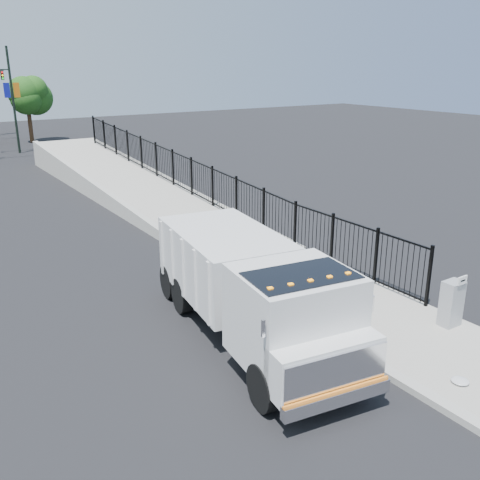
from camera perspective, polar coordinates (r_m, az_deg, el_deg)
ground at (r=15.37m, az=4.89°, el=-7.89°), size 120.00×120.00×0.00m
sidewalk at (r=15.28m, az=15.37°, el=-8.44°), size 3.55×12.00×0.12m
curb at (r=14.01m, az=10.04°, el=-10.53°), size 0.30×12.00×0.16m
ramp at (r=29.61m, az=-11.27°, el=4.78°), size 3.95×24.06×3.19m
iron_fence at (r=26.47m, az=-5.16°, el=5.46°), size 0.10×28.00×1.80m
truck at (r=13.34m, az=1.39°, el=-5.00°), size 3.55×8.02×2.65m
worker at (r=14.46m, az=10.24°, el=-5.78°), size 0.47×0.65×1.64m
utility_cabinet at (r=15.27m, az=21.62°, el=-6.30°), size 0.55×0.40×1.25m
arrow_sign at (r=14.88m, az=22.63°, el=-4.00°), size 0.35×0.04×0.22m
debris at (r=13.02m, az=22.43°, el=-13.72°), size 0.39×0.39×0.10m
light_pole_1 at (r=45.76m, az=-23.48°, el=13.90°), size 3.77×0.22×8.00m
tree_1 at (r=51.75m, az=-21.78°, el=13.99°), size 2.77×2.77×5.38m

